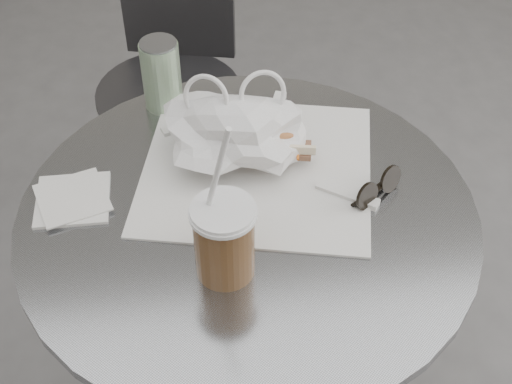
{
  "coord_description": "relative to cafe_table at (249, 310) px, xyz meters",
  "views": [
    {
      "loc": [
        -0.09,
        -0.61,
        1.59
      ],
      "look_at": [
        0.01,
        0.19,
        0.79
      ],
      "focal_mm": 50.0,
      "sensor_mm": 36.0,
      "label": 1
    }
  ],
  "objects": [
    {
      "name": "banh_mi",
      "position": [
        0.05,
        0.12,
        0.31
      ],
      "size": [
        0.2,
        0.11,
        0.06
      ],
      "rotation": [
        0.0,
        0.0,
        -0.19
      ],
      "color": "#D3884F",
      "rests_on": "sandwich_paper"
    },
    {
      "name": "chair_far",
      "position": [
        -0.12,
        0.76,
        -0.14
      ],
      "size": [
        0.38,
        0.42,
        0.73
      ],
      "rotation": [
        0.0,
        0.0,
        2.9
      ],
      "color": "#303033",
      "rests_on": "ground"
    },
    {
      "name": "drink_can",
      "position": [
        -0.13,
        0.3,
        0.34
      ],
      "size": [
        0.07,
        0.07,
        0.14
      ],
      "color": "#639A5A",
      "rests_on": "cafe_table"
    },
    {
      "name": "napkin_stack",
      "position": [
        -0.29,
        0.06,
        0.28
      ],
      "size": [
        0.14,
        0.14,
        0.01
      ],
      "color": "white",
      "rests_on": "cafe_table"
    },
    {
      "name": "sunglasses",
      "position": [
        0.22,
        0.01,
        0.29
      ],
      "size": [
        0.1,
        0.08,
        0.05
      ],
      "rotation": [
        0.0,
        0.0,
        0.63
      ],
      "color": "black",
      "rests_on": "cafe_table"
    },
    {
      "name": "iced_coffee",
      "position": [
        -0.05,
        -0.12,
        0.34
      ],
      "size": [
        0.1,
        0.1,
        0.28
      ],
      "color": "brown",
      "rests_on": "cafe_table"
    },
    {
      "name": "plastic_bag",
      "position": [
        -0.0,
        0.13,
        0.33
      ],
      "size": [
        0.26,
        0.22,
        0.12
      ],
      "primitive_type": null,
      "rotation": [
        0.0,
        0.0,
        -0.16
      ],
      "color": "white",
      "rests_on": "cafe_table"
    },
    {
      "name": "cafe_table",
      "position": [
        0.0,
        0.0,
        0.0
      ],
      "size": [
        0.76,
        0.76,
        0.74
      ],
      "color": "slate",
      "rests_on": "ground"
    },
    {
      "name": "sandwich_paper",
      "position": [
        0.03,
        0.1,
        0.28
      ],
      "size": [
        0.47,
        0.45,
        0.0
      ],
      "primitive_type": "cube",
      "rotation": [
        0.0,
        0.0,
        -0.23
      ],
      "color": "white",
      "rests_on": "cafe_table"
    }
  ]
}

